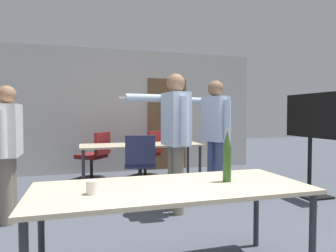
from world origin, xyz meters
The scene contains 12 objects.
back_wall centered at (0.03, 5.07, 1.31)m, with size 6.27×0.12×2.65m.
conference_table_near centered at (-0.14, 0.59, 0.66)m, with size 2.01×0.84×0.72m.
conference_table_far centered at (0.24, 3.68, 0.66)m, with size 2.10×0.74×0.72m.
tv_screen centered at (2.59, 2.27, 0.96)m, with size 0.44×1.04×1.57m.
person_far_watching centered at (-1.61, 2.32, 0.94)m, with size 0.75×0.68×1.58m.
person_near_casual centered at (1.13, 2.57, 1.07)m, with size 0.88×0.56×1.75m.
person_left_plaid centered at (0.36, 2.10, 1.07)m, with size 0.84×0.64×1.76m.
office_chair_side_rolled centered at (0.08, 2.96, 0.45)m, with size 0.53×0.59×0.94m.
office_chair_near_pushed centered at (0.49, 4.27, 0.43)m, with size 0.68×0.69×0.92m.
office_chair_far_right centered at (-0.53, 4.35, 0.42)m, with size 0.69×0.68×0.91m.
beer_bottle centered at (0.32, 0.61, 0.91)m, with size 0.07×0.07×0.41m.
drink_cup centered at (-0.71, 0.53, 0.77)m, with size 0.08×0.08×0.09m.
Camera 1 is at (-0.78, -1.50, 1.25)m, focal length 32.00 mm.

